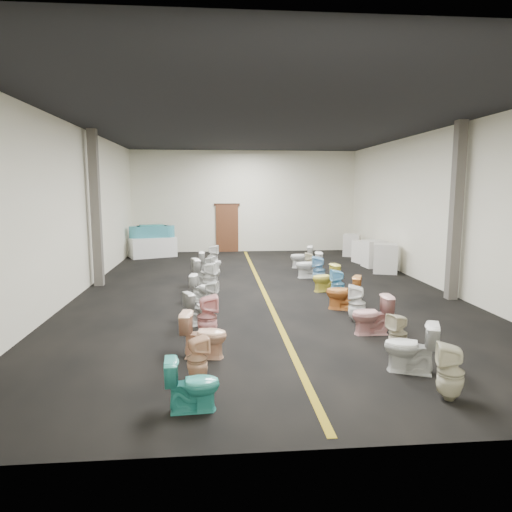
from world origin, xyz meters
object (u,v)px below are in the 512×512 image
object	(u,v)px
toilet_left_5	(211,296)
toilet_left_10	(210,263)
appliance_crate_d	(352,245)
toilet_right_3	(372,315)
appliance_crate_a	(385,258)
toilet_right_4	(357,303)
toilet_left_1	(197,359)
toilet_left_0	(192,384)
toilet_right_2	(398,334)
toilet_right_6	(338,284)
toilet_right_9	(309,265)
toilet_left_4	(201,308)
toilet_left_11	(213,257)
toilet_right_7	(325,278)
toilet_left_8	(207,272)
toilet_right_0	(450,372)
toilet_left_2	(204,335)
appliance_crate_c	(365,252)
toilet_right_5	(343,292)
toilet_left_9	(209,268)
toilet_left_3	(207,317)
toilet_right_8	(319,270)
toilet_right_11	(302,257)
appliance_crate_b	(374,254)
bathtub	(152,231)
toilet_right_10	(310,263)
display_table	(153,247)
toilet_left_6	(204,288)
toilet_left_7	(210,278)

from	to	relation	value
toilet_left_5	toilet_left_10	size ratio (longest dim) A/B	0.95
appliance_crate_d	toilet_right_3	bearing A→B (deg)	-104.70
appliance_crate_a	toilet_right_4	xyz separation A→B (m)	(-2.72, -5.54, -0.09)
toilet_left_1	toilet_right_4	xyz separation A→B (m)	(3.28, 2.76, 0.06)
appliance_crate_a	toilet_left_10	size ratio (longest dim) A/B	1.31
toilet_left_5	toilet_left_10	distance (m)	4.72
toilet_left_0	toilet_left_1	world-z (taller)	toilet_left_0
toilet_right_2	toilet_right_6	xyz separation A→B (m)	(-0.00, 3.93, 0.04)
appliance_crate_d	toilet_right_9	xyz separation A→B (m)	(-2.76, -4.51, -0.05)
toilet_left_4	toilet_left_11	bearing A→B (deg)	-25.96
appliance_crate_d	toilet_left_1	distance (m)	13.55
toilet_left_1	toilet_right_7	xyz separation A→B (m)	(3.31, 5.70, 0.04)
toilet_left_8	toilet_right_6	size ratio (longest dim) A/B	1.08
toilet_right_0	toilet_right_4	xyz separation A→B (m)	(-0.14, 3.68, 0.01)
toilet_left_2	toilet_right_0	bearing A→B (deg)	-111.79
toilet_left_1	toilet_left_10	size ratio (longest dim) A/B	0.91
appliance_crate_c	toilet_right_6	xyz separation A→B (m)	(-2.59, -5.66, -0.03)
toilet_right_0	toilet_right_5	xyz separation A→B (m)	(-0.15, 4.69, 0.02)
toilet_left_9	toilet_right_9	distance (m)	3.18
toilet_right_2	toilet_right_7	size ratio (longest dim) A/B	0.93
toilet_left_2	toilet_left_3	size ratio (longest dim) A/B	0.93
appliance_crate_c	toilet_right_9	distance (m)	3.94
toilet_right_8	toilet_left_5	bearing A→B (deg)	-31.00
toilet_left_1	toilet_right_11	distance (m)	10.03
toilet_right_7	toilet_left_11	bearing A→B (deg)	-153.77
toilet_right_5	appliance_crate_b	bearing A→B (deg)	175.76
bathtub	toilet_left_3	distance (m)	11.03
toilet_right_8	toilet_left_0	bearing A→B (deg)	-5.75
appliance_crate_a	toilet_left_1	size ratio (longest dim) A/B	1.45
appliance_crate_a	toilet_right_10	distance (m)	2.57
display_table	toilet_right_2	size ratio (longest dim) A/B	2.62
toilet_left_4	toilet_right_10	distance (m)	6.62
toilet_right_0	toilet_right_3	distance (m)	2.83
toilet_left_1	toilet_right_9	xyz separation A→B (m)	(3.24, 7.64, 0.08)
toilet_right_3	toilet_right_8	xyz separation A→B (m)	(0.02, 4.71, 0.03)
appliance_crate_a	toilet_right_2	bearing A→B (deg)	-109.16
toilet_right_3	toilet_right_2	bearing A→B (deg)	7.23
toilet_right_6	toilet_left_6	bearing A→B (deg)	-90.10
toilet_right_2	toilet_right_11	world-z (taller)	toilet_right_11
toilet_left_2	toilet_right_5	distance (m)	4.26
bathtub	toilet_left_3	size ratio (longest dim) A/B	2.17
appliance_crate_c	toilet_left_9	distance (m)	6.52
toilet_right_2	appliance_crate_a	bearing A→B (deg)	142.06
toilet_left_10	toilet_right_11	size ratio (longest dim) A/B	0.93
appliance_crate_a	toilet_right_8	world-z (taller)	appliance_crate_a
appliance_crate_a	toilet_right_4	world-z (taller)	appliance_crate_a
toilet_left_6	toilet_right_7	bearing A→B (deg)	-64.26
toilet_left_2	toilet_right_9	world-z (taller)	toilet_right_9
toilet_right_4	toilet_right_6	distance (m)	2.03
toilet_left_7	toilet_left_10	bearing A→B (deg)	23.56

